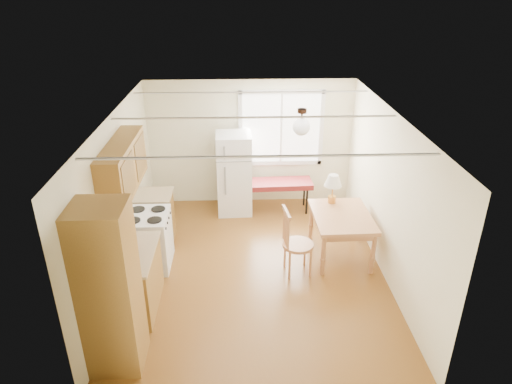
{
  "coord_description": "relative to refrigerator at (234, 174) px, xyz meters",
  "views": [
    {
      "loc": [
        -0.22,
        -6.05,
        4.22
      ],
      "look_at": [
        0.03,
        0.44,
        1.15
      ],
      "focal_mm": 32.0,
      "sensor_mm": 36.0,
      "label": 1
    }
  ],
  "objects": [
    {
      "name": "kitchen_run",
      "position": [
        -1.39,
        -2.67,
        0.05
      ],
      "size": [
        0.65,
        3.4,
        2.2
      ],
      "color": "brown",
      "rests_on": "ground"
    },
    {
      "name": "refrigerator",
      "position": [
        0.0,
        0.0,
        0.0
      ],
      "size": [
        0.68,
        0.7,
        1.59
      ],
      "rotation": [
        0.0,
        0.0,
        0.04
      ],
      "color": "white",
      "rests_on": "ground"
    },
    {
      "name": "bench",
      "position": [
        0.84,
        -0.01,
        -0.24
      ],
      "size": [
        1.36,
        0.55,
        0.62
      ],
      "rotation": [
        0.0,
        0.0,
        0.04
      ],
      "color": "maroon",
      "rests_on": "ground"
    },
    {
      "name": "room_shell",
      "position": [
        0.33,
        -2.04,
        0.46
      ],
      "size": [
        4.6,
        5.6,
        2.62
      ],
      "color": "#5C3412",
      "rests_on": "ground"
    },
    {
      "name": "table_lamp",
      "position": [
        1.66,
        -1.24,
        0.33
      ],
      "size": [
        0.29,
        0.29,
        0.51
      ],
      "rotation": [
        0.0,
        0.0,
        0.29
      ],
      "color": "#BA873B",
      "rests_on": "dining_table"
    },
    {
      "name": "chair",
      "position": [
        0.89,
        -2.15,
        -0.16
      ],
      "size": [
        0.49,
        0.49,
        1.09
      ],
      "rotation": [
        0.0,
        0.0,
        0.13
      ],
      "color": "#A96B41",
      "rests_on": "ground"
    },
    {
      "name": "dining_table",
      "position": [
        1.74,
        -1.69,
        -0.14
      ],
      "size": [
        0.94,
        1.24,
        0.76
      ],
      "rotation": [
        0.0,
        0.0,
        0.02
      ],
      "color": "#A96B41",
      "rests_on": "ground"
    },
    {
      "name": "coffee_maker",
      "position": [
        -1.39,
        -2.95,
        0.24
      ],
      "size": [
        0.2,
        0.25,
        0.36
      ],
      "rotation": [
        0.0,
        0.0,
        -0.1
      ],
      "color": "black",
      "rests_on": "kitchen_run"
    },
    {
      "name": "window_unit",
      "position": [
        0.93,
        0.44,
        0.76
      ],
      "size": [
        1.64,
        0.05,
        1.51
      ],
      "color": "white",
      "rests_on": "room_shell"
    },
    {
      "name": "pendant_light",
      "position": [
        1.03,
        -1.64,
        1.44
      ],
      "size": [
        0.26,
        0.26,
        0.4
      ],
      "color": "black",
      "rests_on": "room_shell"
    },
    {
      "name": "kettle",
      "position": [
        -1.43,
        -2.75,
        0.2
      ],
      "size": [
        0.12,
        0.12,
        0.23
      ],
      "color": "red",
      "rests_on": "kitchen_run"
    }
  ]
}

